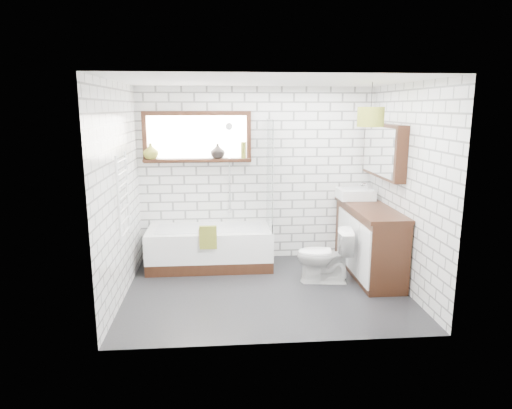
{
  "coord_description": "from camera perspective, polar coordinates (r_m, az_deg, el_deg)",
  "views": [
    {
      "loc": [
        -0.56,
        -5.26,
        2.21
      ],
      "look_at": [
        -0.1,
        0.25,
        1.03
      ],
      "focal_mm": 32.0,
      "sensor_mm": 36.0,
      "label": 1
    }
  ],
  "objects": [
    {
      "name": "wall_left",
      "position": [
        5.47,
        -16.77,
        1.41
      ],
      "size": [
        0.01,
        2.6,
        2.5
      ],
      "primitive_type": "cube",
      "color": "white",
      "rests_on": "ground"
    },
    {
      "name": "wall_right",
      "position": [
        5.81,
        18.29,
        1.92
      ],
      "size": [
        0.01,
        2.6,
        2.5
      ],
      "primitive_type": "cube",
      "color": "white",
      "rests_on": "ground"
    },
    {
      "name": "wall_front",
      "position": [
        4.11,
        3.23,
        -1.49
      ],
      "size": [
        3.4,
        0.01,
        2.5
      ],
      "primitive_type": "cube",
      "color": "white",
      "rests_on": "ground"
    },
    {
      "name": "ceiling",
      "position": [
        5.3,
        1.37,
        15.23
      ],
      "size": [
        3.4,
        2.6,
        0.01
      ],
      "primitive_type": "cube",
      "color": "white",
      "rests_on": "ground"
    },
    {
      "name": "vase_dark",
      "position": [
        6.52,
        -4.81,
        6.51
      ],
      "size": [
        0.25,
        0.25,
        0.21
      ],
      "primitive_type": "imported",
      "rotation": [
        0.0,
        0.0,
        -0.28
      ],
      "color": "black",
      "rests_on": "window"
    },
    {
      "name": "vanity",
      "position": [
        6.32,
        13.91,
        -4.33
      ],
      "size": [
        0.53,
        1.63,
        0.93
      ],
      "primitive_type": "cube",
      "color": "black",
      "rests_on": "floor"
    },
    {
      "name": "towel_green",
      "position": [
        6.04,
        -6.0,
        -4.11
      ],
      "size": [
        0.23,
        0.06,
        0.31
      ],
      "primitive_type": "cube",
      "color": "olive",
      "rests_on": "bathtub"
    },
    {
      "name": "vase_olive",
      "position": [
        6.59,
        -13.02,
        6.34
      ],
      "size": [
        0.28,
        0.28,
        0.22
      ],
      "primitive_type": "imported",
      "rotation": [
        0.0,
        0.0,
        -0.43
      ],
      "color": "olive",
      "rests_on": "window"
    },
    {
      "name": "basin",
      "position": [
        6.64,
        12.3,
        1.31
      ],
      "size": [
        0.48,
        0.42,
        0.14
      ],
      "primitive_type": "cube",
      "color": "white",
      "rests_on": "vanity"
    },
    {
      "name": "toilet",
      "position": [
        5.93,
        8.53,
        -6.33
      ],
      "size": [
        0.49,
        0.74,
        0.71
      ],
      "primitive_type": "imported",
      "rotation": [
        0.0,
        0.0,
        -1.71
      ],
      "color": "white",
      "rests_on": "floor"
    },
    {
      "name": "mirror_cabinet",
      "position": [
        6.28,
        15.69,
        6.48
      ],
      "size": [
        0.16,
        1.2,
        0.7
      ],
      "primitive_type": "cube",
      "color": "black",
      "rests_on": "wall_right"
    },
    {
      "name": "wall_back",
      "position": [
        6.66,
        0.12,
        3.76
      ],
      "size": [
        3.4,
        0.01,
        2.5
      ],
      "primitive_type": "cube",
      "color": "white",
      "rests_on": "ground"
    },
    {
      "name": "bathtub",
      "position": [
        6.48,
        -5.79,
        -5.37
      ],
      "size": [
        1.72,
        0.76,
        0.56
      ],
      "primitive_type": "cube",
      "color": "white",
      "rests_on": "floor"
    },
    {
      "name": "shower_riser",
      "position": [
        6.58,
        -3.33,
        4.51
      ],
      "size": [
        0.02,
        0.02,
        1.3
      ],
      "primitive_type": "cylinder",
      "color": "silver",
      "rests_on": "wall_back"
    },
    {
      "name": "towel_radiator",
      "position": [
        5.47,
        -16.27,
        0.91
      ],
      "size": [
        0.06,
        0.52,
        1.0
      ],
      "primitive_type": "cube",
      "color": "white",
      "rests_on": "wall_left"
    },
    {
      "name": "window",
      "position": [
        6.54,
        -7.37,
        8.35
      ],
      "size": [
        1.52,
        0.16,
        0.68
      ],
      "primitive_type": "cube",
      "color": "black",
      "rests_on": "wall_back"
    },
    {
      "name": "floor",
      "position": [
        5.73,
        1.25,
        -10.68
      ],
      "size": [
        3.4,
        2.6,
        0.01
      ],
      "primitive_type": "cube",
      "color": "black",
      "rests_on": "ground"
    },
    {
      "name": "tap",
      "position": [
        6.67,
        13.64,
        1.9
      ],
      "size": [
        0.04,
        0.04,
        0.18
      ],
      "primitive_type": "cylinder",
      "rotation": [
        0.0,
        0.0,
        0.21
      ],
      "color": "silver",
      "rests_on": "vanity"
    },
    {
      "name": "towel_beige",
      "position": [
        6.04,
        -6.34,
        -4.11
      ],
      "size": [
        0.18,
        0.04,
        0.23
      ],
      "primitive_type": "cube",
      "color": "tan",
      "rests_on": "bathtub"
    },
    {
      "name": "pendant",
      "position": [
        5.66,
        14.14,
        10.58
      ],
      "size": [
        0.32,
        0.32,
        0.23
      ],
      "primitive_type": "cylinder",
      "color": "olive",
      "rests_on": "ceiling"
    },
    {
      "name": "bottle",
      "position": [
        6.53,
        -1.59,
        6.63
      ],
      "size": [
        0.07,
        0.07,
        0.23
      ],
      "primitive_type": "cylinder",
      "rotation": [
        0.0,
        0.0,
        -0.01
      ],
      "color": "olive",
      "rests_on": "window"
    },
    {
      "name": "shower_screen",
      "position": [
        6.29,
        1.71,
        3.78
      ],
      "size": [
        0.02,
        0.72,
        1.5
      ],
      "primitive_type": "cube",
      "color": "white",
      "rests_on": "bathtub"
    }
  ]
}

